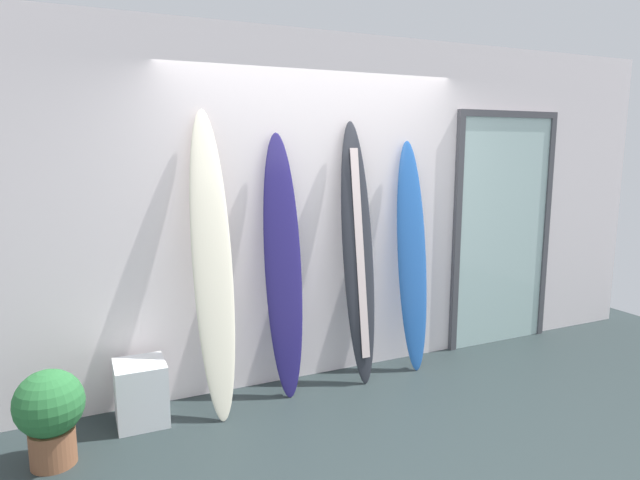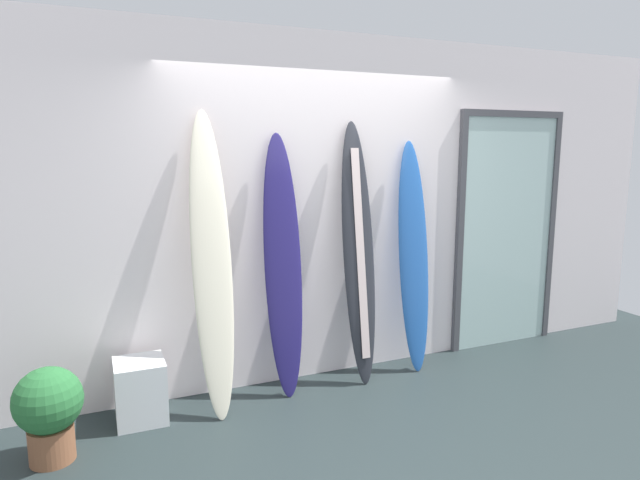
{
  "view_description": "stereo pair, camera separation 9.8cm",
  "coord_description": "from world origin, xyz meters",
  "px_view_note": "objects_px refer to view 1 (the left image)",
  "views": [
    {
      "loc": [
        -1.83,
        -2.83,
        1.91
      ],
      "look_at": [
        -0.09,
        0.95,
        1.2
      ],
      "focal_mm": 30.85,
      "sensor_mm": 36.0,
      "label": 1
    },
    {
      "loc": [
        -1.75,
        -2.87,
        1.91
      ],
      "look_at": [
        -0.09,
        0.95,
        1.2
      ],
      "focal_mm": 30.85,
      "sensor_mm": 36.0,
      "label": 2
    }
  ],
  "objects_px": {
    "surfboard_navy": "(283,268)",
    "surfboard_cobalt": "(412,258)",
    "surfboard_charcoal": "(358,253)",
    "surfboard_ivory": "(212,264)",
    "potted_plant": "(50,412)",
    "glass_door": "(503,226)",
    "display_block_left": "(141,393)"
  },
  "relations": [
    {
      "from": "surfboard_cobalt",
      "to": "glass_door",
      "type": "distance_m",
      "value": 1.17
    },
    {
      "from": "surfboard_ivory",
      "to": "potted_plant",
      "type": "distance_m",
      "value": 1.35
    },
    {
      "from": "glass_door",
      "to": "surfboard_ivory",
      "type": "bearing_deg",
      "value": -175.09
    },
    {
      "from": "surfboard_charcoal",
      "to": "display_block_left",
      "type": "bearing_deg",
      "value": -178.53
    },
    {
      "from": "surfboard_ivory",
      "to": "glass_door",
      "type": "relative_size",
      "value": 0.97
    },
    {
      "from": "surfboard_ivory",
      "to": "glass_door",
      "type": "distance_m",
      "value": 2.9
    },
    {
      "from": "surfboard_cobalt",
      "to": "potted_plant",
      "type": "height_order",
      "value": "surfboard_cobalt"
    },
    {
      "from": "surfboard_cobalt",
      "to": "potted_plant",
      "type": "distance_m",
      "value": 2.92
    },
    {
      "from": "surfboard_ivory",
      "to": "surfboard_navy",
      "type": "bearing_deg",
      "value": 7.12
    },
    {
      "from": "surfboard_ivory",
      "to": "surfboard_cobalt",
      "type": "distance_m",
      "value": 1.75
    },
    {
      "from": "surfboard_cobalt",
      "to": "display_block_left",
      "type": "height_order",
      "value": "surfboard_cobalt"
    },
    {
      "from": "surfboard_navy",
      "to": "potted_plant",
      "type": "distance_m",
      "value": 1.81
    },
    {
      "from": "display_block_left",
      "to": "potted_plant",
      "type": "xyz_separation_m",
      "value": [
        -0.56,
        -0.31,
        0.12
      ]
    },
    {
      "from": "surfboard_ivory",
      "to": "glass_door",
      "type": "bearing_deg",
      "value": 4.91
    },
    {
      "from": "surfboard_navy",
      "to": "glass_door",
      "type": "bearing_deg",
      "value": 4.38
    },
    {
      "from": "surfboard_ivory",
      "to": "potted_plant",
      "type": "relative_size",
      "value": 3.64
    },
    {
      "from": "surfboard_charcoal",
      "to": "glass_door",
      "type": "bearing_deg",
      "value": 6.36
    },
    {
      "from": "surfboard_charcoal",
      "to": "surfboard_cobalt",
      "type": "bearing_deg",
      "value": 2.53
    },
    {
      "from": "surfboard_charcoal",
      "to": "surfboard_navy",
      "type": "bearing_deg",
      "value": 179.15
    },
    {
      "from": "glass_door",
      "to": "surfboard_navy",
      "type": "bearing_deg",
      "value": -175.62
    },
    {
      "from": "surfboard_ivory",
      "to": "surfboard_navy",
      "type": "height_order",
      "value": "surfboard_ivory"
    },
    {
      "from": "surfboard_navy",
      "to": "display_block_left",
      "type": "relative_size",
      "value": 4.6
    },
    {
      "from": "surfboard_cobalt",
      "to": "surfboard_navy",
      "type": "bearing_deg",
      "value": -179.31
    },
    {
      "from": "surfboard_charcoal",
      "to": "display_block_left",
      "type": "height_order",
      "value": "surfboard_charcoal"
    },
    {
      "from": "surfboard_ivory",
      "to": "glass_door",
      "type": "xyz_separation_m",
      "value": [
        2.89,
        0.25,
        0.06
      ]
    },
    {
      "from": "surfboard_charcoal",
      "to": "display_block_left",
      "type": "distance_m",
      "value": 1.92
    },
    {
      "from": "potted_plant",
      "to": "surfboard_navy",
      "type": "bearing_deg",
      "value": 12.6
    },
    {
      "from": "surfboard_charcoal",
      "to": "potted_plant",
      "type": "relative_size",
      "value": 3.54
    },
    {
      "from": "surfboard_ivory",
      "to": "potted_plant",
      "type": "height_order",
      "value": "surfboard_ivory"
    },
    {
      "from": "glass_door",
      "to": "potted_plant",
      "type": "relative_size",
      "value": 3.74
    },
    {
      "from": "surfboard_navy",
      "to": "surfboard_cobalt",
      "type": "distance_m",
      "value": 1.18
    },
    {
      "from": "display_block_left",
      "to": "glass_door",
      "type": "bearing_deg",
      "value": 3.89
    }
  ]
}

